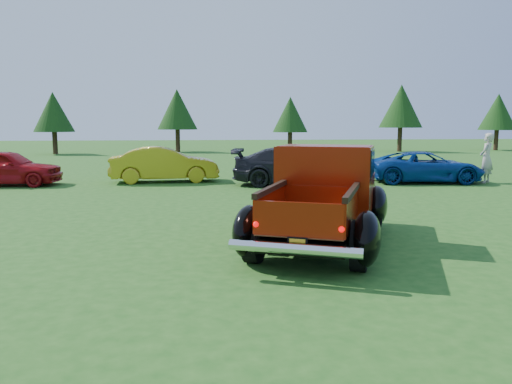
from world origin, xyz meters
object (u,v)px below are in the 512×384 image
(show_car_red, at_px, (5,167))
(show_car_yellow, at_px, (164,164))
(tree_west, at_px, (53,112))
(show_car_blue, at_px, (425,167))
(spectator, at_px, (486,158))
(tree_east, at_px, (401,106))
(show_car_grey, at_px, (298,167))
(tree_mid_right, at_px, (290,115))
(tree_mid_left, at_px, (177,110))
(tree_far_east, at_px, (498,112))
(pickup_truck, at_px, (325,195))

(show_car_red, relative_size, show_car_yellow, 0.95)
(tree_west, relative_size, show_car_yellow, 1.10)
(show_car_red, relative_size, show_car_blue, 0.91)
(show_car_blue, xyz_separation_m, spectator, (2.24, -0.41, 0.36))
(tree_east, relative_size, show_car_grey, 1.12)
(show_car_grey, relative_size, spectator, 2.51)
(tree_mid_right, height_order, show_car_grey, tree_mid_right)
(show_car_grey, bearing_deg, tree_east, -20.10)
(tree_mid_left, height_order, show_car_yellow, tree_mid_left)
(tree_mid_left, relative_size, tree_east, 0.93)
(tree_far_east, distance_m, show_car_grey, 31.12)
(tree_mid_right, distance_m, tree_far_east, 18.01)
(tree_east, bearing_deg, show_car_grey, -120.76)
(tree_far_east, xyz_separation_m, show_car_red, (-32.35, -21.13, -2.57))
(pickup_truck, distance_m, show_car_yellow, 10.97)
(tree_mid_right, bearing_deg, tree_mid_left, 173.66)
(tree_east, bearing_deg, show_car_blue, -109.80)
(show_car_red, bearing_deg, tree_east, -45.65)
(show_car_red, distance_m, show_car_yellow, 5.77)
(show_car_red, bearing_deg, tree_far_east, -53.26)
(tree_mid_right, distance_m, tree_east, 9.04)
(tree_mid_left, relative_size, show_car_yellow, 1.20)
(tree_east, height_order, spectator, tree_east)
(show_car_blue, bearing_deg, tree_west, 50.10)
(tree_east, distance_m, spectator, 22.12)
(tree_mid_right, relative_size, tree_east, 0.81)
(tree_mid_right, relative_size, show_car_blue, 1.02)
(tree_far_east, bearing_deg, pickup_truck, -126.44)
(show_car_blue, bearing_deg, pickup_truck, 151.50)
(tree_far_east, height_order, show_car_grey, tree_far_east)
(tree_west, distance_m, spectator, 30.16)
(tree_east, xyz_separation_m, show_car_yellow, (-17.61, -19.58, -2.97))
(tree_west, height_order, show_car_yellow, tree_west)
(tree_mid_left, bearing_deg, tree_west, -167.47)
(show_car_yellow, relative_size, show_car_grey, 0.87)
(tree_mid_right, height_order, show_car_red, tree_mid_right)
(tree_mid_left, relative_size, tree_mid_right, 1.14)
(show_car_red, height_order, show_car_blue, show_car_red)
(tree_east, distance_m, show_car_grey, 24.87)
(tree_far_east, xyz_separation_m, show_car_blue, (-16.52, -21.90, -2.64))
(tree_far_east, bearing_deg, show_car_red, -146.85)
(tree_mid_right, distance_m, show_car_yellow, 21.97)
(tree_east, distance_m, tree_far_east, 9.06)
(show_car_grey, height_order, spectator, spectator)
(tree_east, height_order, show_car_blue, tree_east)
(show_car_blue, bearing_deg, spectator, -94.06)
(tree_east, bearing_deg, tree_far_east, 6.34)
(pickup_truck, bearing_deg, show_car_grey, 105.04)
(pickup_truck, bearing_deg, tree_west, 136.88)
(show_car_red, bearing_deg, spectator, -90.17)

